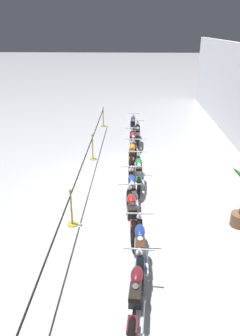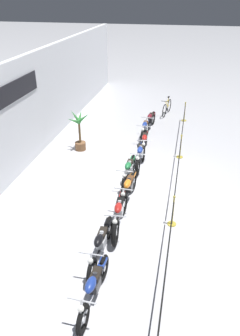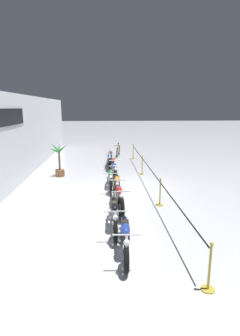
% 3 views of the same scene
% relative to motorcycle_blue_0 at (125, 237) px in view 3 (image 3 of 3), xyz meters
% --- Properties ---
extents(ground_plane, '(120.00, 120.00, 0.00)m').
position_rel_motorcycle_blue_0_xyz_m(ground_plane, '(5.45, -0.53, -0.45)').
color(ground_plane, silver).
extents(back_wall, '(28.00, 0.29, 4.20)m').
position_rel_motorcycle_blue_0_xyz_m(back_wall, '(5.45, 4.59, 1.65)').
color(back_wall, white).
rests_on(back_wall, ground).
extents(motorcycle_blue_0, '(2.15, 0.62, 0.91)m').
position_rel_motorcycle_blue_0_xyz_m(motorcycle_blue_0, '(0.00, 0.00, 0.00)').
color(motorcycle_blue_0, black).
rests_on(motorcycle_blue_0, ground).
extents(motorcycle_black_1, '(2.37, 0.62, 0.92)m').
position_rel_motorcycle_blue_0_xyz_m(motorcycle_black_1, '(1.41, 0.21, 0.01)').
color(motorcycle_black_1, black).
rests_on(motorcycle_black_1, ground).
extents(motorcycle_red_2, '(2.33, 0.62, 0.98)m').
position_rel_motorcycle_blue_0_xyz_m(motorcycle_red_2, '(2.80, 0.01, 0.03)').
color(motorcycle_red_2, black).
rests_on(motorcycle_red_2, ground).
extents(motorcycle_orange_3, '(2.25, 0.62, 0.97)m').
position_rel_motorcycle_blue_0_xyz_m(motorcycle_orange_3, '(4.19, -0.01, 0.02)').
color(motorcycle_orange_3, black).
rests_on(motorcycle_orange_3, ground).
extents(motorcycle_green_4, '(2.35, 0.62, 0.92)m').
position_rel_motorcycle_blue_0_xyz_m(motorcycle_green_4, '(5.49, 0.22, 0.00)').
color(motorcycle_green_4, black).
rests_on(motorcycle_green_4, ground).
extents(motorcycle_blue_5, '(2.39, 0.62, 0.94)m').
position_rel_motorcycle_blue_0_xyz_m(motorcycle_blue_5, '(6.86, 0.00, 0.00)').
color(motorcycle_blue_5, black).
rests_on(motorcycle_blue_5, ground).
extents(motorcycle_red_6, '(2.33, 0.62, 0.95)m').
position_rel_motorcycle_blue_0_xyz_m(motorcycle_red_6, '(8.07, 0.01, 0.01)').
color(motorcycle_red_6, black).
rests_on(motorcycle_red_6, ground).
extents(motorcycle_blue_7, '(2.21, 0.62, 0.97)m').
position_rel_motorcycle_blue_0_xyz_m(motorcycle_blue_7, '(9.52, 0.20, 0.02)').
color(motorcycle_blue_7, black).
rests_on(motorcycle_blue_7, ground).
extents(motorcycle_maroon_8, '(2.26, 0.62, 0.92)m').
position_rel_motorcycle_blue_0_xyz_m(motorcycle_maroon_8, '(10.82, 0.11, 0.00)').
color(motorcycle_maroon_8, black).
rests_on(motorcycle_maroon_8, ground).
extents(bicycle, '(1.74, 0.51, 0.98)m').
position_rel_motorcycle_blue_0_xyz_m(bicycle, '(13.31, -0.53, -0.06)').
color(bicycle, black).
rests_on(bicycle, ground).
extents(potted_palm_left_of_row, '(1.09, 0.94, 1.81)m').
position_rel_motorcycle_blue_0_xyz_m(potted_palm_left_of_row, '(7.78, 2.87, 0.40)').
color(potted_palm_left_of_row, brown).
rests_on(potted_palm_left_of_row, ground).
extents(stanchion_far_left, '(13.92, 0.28, 1.05)m').
position_rel_motorcycle_blue_0_xyz_m(stanchion_far_left, '(3.99, -1.56, 0.31)').
color(stanchion_far_left, gold).
rests_on(stanchion_far_left, ground).
extents(stanchion_mid_left, '(0.28, 0.28, 1.05)m').
position_rel_motorcycle_blue_0_xyz_m(stanchion_mid_left, '(3.25, -1.56, -0.10)').
color(stanchion_mid_left, gold).
rests_on(stanchion_mid_left, ground).
extents(stanchion_mid_right, '(0.28, 0.28, 1.05)m').
position_rel_motorcycle_blue_0_xyz_m(stanchion_mid_right, '(7.92, -1.56, -0.10)').
color(stanchion_mid_right, gold).
rests_on(stanchion_mid_right, ground).
extents(stanchion_far_right, '(0.28, 0.28, 1.05)m').
position_rel_motorcycle_blue_0_xyz_m(stanchion_far_right, '(12.45, -1.56, -0.10)').
color(stanchion_far_right, gold).
rests_on(stanchion_far_right, ground).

